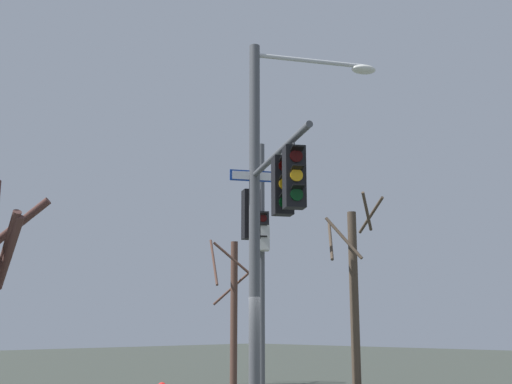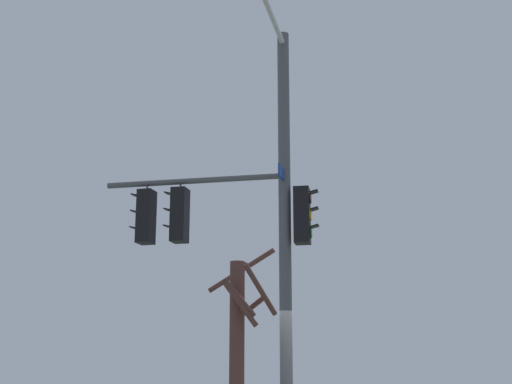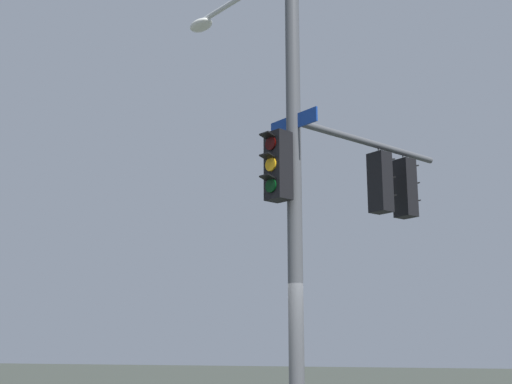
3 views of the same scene
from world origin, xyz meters
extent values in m
cylinder|color=#4C4F54|center=(0.37, 0.41, 4.09)|extent=(0.24, 0.24, 8.18)
cylinder|color=silver|center=(-0.78, 1.10, 7.96)|extent=(2.35, 1.46, 0.10)
cylinder|color=#4C4F54|center=(1.32, 2.00, 5.14)|extent=(2.02, 3.25, 0.12)
cube|color=black|center=(1.47, 2.24, 4.44)|extent=(0.46, 0.45, 1.10)
cylinder|color=#2F0403|center=(1.55, 2.38, 4.78)|extent=(0.20, 0.14, 0.22)
cube|color=black|center=(1.60, 2.45, 4.90)|extent=(0.26, 0.25, 0.06)
cylinder|color=#F2A814|center=(1.55, 2.38, 4.44)|extent=(0.20, 0.14, 0.22)
cube|color=black|center=(1.60, 2.45, 4.56)|extent=(0.26, 0.25, 0.06)
cylinder|color=black|center=(1.55, 2.38, 4.10)|extent=(0.20, 0.14, 0.22)
cube|color=black|center=(1.60, 2.45, 4.22)|extent=(0.26, 0.25, 0.06)
cylinder|color=#4C4F54|center=(1.47, 2.24, 5.06)|extent=(0.04, 0.04, 0.15)
cube|color=black|center=(1.84, 2.86, 4.44)|extent=(0.47, 0.45, 1.10)
cylinder|color=#2F0403|center=(1.93, 2.99, 4.78)|extent=(0.20, 0.15, 0.22)
cube|color=black|center=(1.97, 3.06, 4.90)|extent=(0.26, 0.25, 0.06)
cylinder|color=#F2A814|center=(1.93, 2.99, 4.44)|extent=(0.20, 0.15, 0.22)
cube|color=black|center=(1.97, 3.06, 4.56)|extent=(0.26, 0.25, 0.06)
cylinder|color=black|center=(1.93, 2.99, 4.10)|extent=(0.20, 0.15, 0.22)
cube|color=black|center=(1.97, 3.06, 4.22)|extent=(0.26, 0.25, 0.06)
cylinder|color=#4C4F54|center=(1.84, 2.86, 5.06)|extent=(0.04, 0.04, 0.15)
cube|color=black|center=(0.19, 0.12, 4.31)|extent=(0.46, 0.44, 1.10)
cylinder|color=#2F0403|center=(0.11, -0.02, 4.65)|extent=(0.21, 0.13, 0.22)
cube|color=black|center=(0.08, -0.09, 4.77)|extent=(0.26, 0.24, 0.06)
cylinder|color=#F2A814|center=(0.11, -0.02, 4.31)|extent=(0.21, 0.13, 0.22)
cube|color=black|center=(0.08, -0.09, 4.43)|extent=(0.26, 0.24, 0.06)
cylinder|color=black|center=(0.11, -0.02, 3.97)|extent=(0.21, 0.13, 0.22)
cube|color=black|center=(0.08, -0.09, 4.09)|extent=(0.26, 0.24, 0.06)
cube|color=navy|center=(0.37, 0.41, 5.11)|extent=(0.95, 0.61, 0.24)
cube|color=white|center=(0.38, 0.43, 5.11)|extent=(0.85, 0.54, 0.18)
cylinder|color=brown|center=(5.83, -0.32, 2.12)|extent=(0.40, 0.40, 4.25)
cylinder|color=brown|center=(5.44, -0.25, 3.25)|extent=(0.28, 0.91, 1.02)
cylinder|color=brown|center=(6.66, -0.70, 4.14)|extent=(0.92, 1.78, 1.25)
cylinder|color=brown|center=(5.26, -0.77, 3.46)|extent=(1.06, 1.28, 1.26)
cylinder|color=brown|center=(6.12, -0.77, 3.04)|extent=(1.03, 0.73, 0.72)
cylinder|color=brown|center=(5.41, -0.28, 3.08)|extent=(0.23, 0.96, 1.18)
camera|label=1|loc=(9.92, 9.96, 1.91)|focal=44.52mm
camera|label=2|loc=(-12.18, 5.23, 1.40)|focal=49.75mm
camera|label=3|loc=(3.16, -9.60, 1.58)|focal=46.98mm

